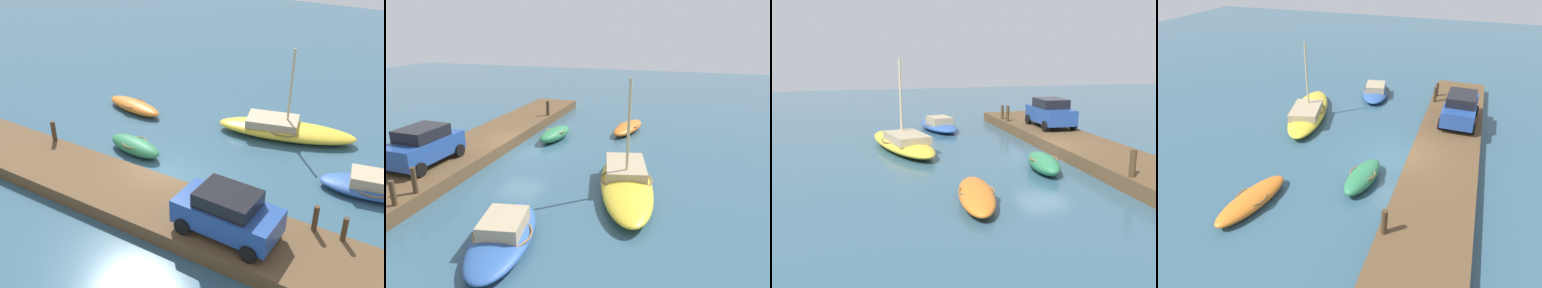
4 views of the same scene
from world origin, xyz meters
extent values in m
plane|color=#33566B|center=(0.00, 0.00, 0.00)|extent=(84.00, 84.00, 0.00)
cube|color=brown|center=(0.00, -2.21, 0.32)|extent=(23.84, 3.45, 0.63)
ellipsoid|color=#2D569E|center=(8.59, 3.81, 0.29)|extent=(4.90, 2.76, 0.57)
torus|color=olive|center=(8.59, 3.81, 0.45)|extent=(2.31, 2.31, 0.07)
cube|color=tan|center=(8.43, 3.78, 0.72)|extent=(1.94, 1.65, 0.51)
ellipsoid|color=orange|center=(-5.76, 5.32, 0.31)|extent=(4.23, 1.98, 0.62)
torus|color=olive|center=(-5.76, 5.32, 0.48)|extent=(1.57, 1.57, 0.07)
ellipsoid|color=gold|center=(3.34, 6.90, 0.38)|extent=(7.68, 3.90, 0.75)
torus|color=olive|center=(3.34, 6.90, 0.58)|extent=(2.74, 2.74, 0.07)
cube|color=tan|center=(2.62, 6.72, 0.82)|extent=(3.05, 2.32, 0.44)
cylinder|color=#C6B284|center=(3.38, 6.91, 2.77)|extent=(0.12, 0.12, 4.34)
ellipsoid|color=#2D7A4C|center=(-2.57, 1.24, 0.39)|extent=(3.31, 1.59, 0.78)
torus|color=olive|center=(-2.57, 1.24, 0.61)|extent=(1.40, 1.40, 0.07)
cylinder|color=#47331E|center=(-6.13, -0.73, 1.16)|extent=(0.23, 0.23, 1.06)
cylinder|color=#47331E|center=(7.34, -0.73, 1.17)|extent=(0.21, 0.21, 1.07)
cylinder|color=#47331E|center=(8.41, -0.73, 1.12)|extent=(0.20, 0.20, 0.97)
cube|color=#234793|center=(4.63, -2.55, 1.41)|extent=(3.88, 1.94, 0.92)
cube|color=black|center=(4.63, -2.55, 2.15)|extent=(2.19, 1.68, 0.56)
cylinder|color=black|center=(5.99, -1.67, 0.95)|extent=(0.65, 0.24, 0.64)
cylinder|color=black|center=(5.94, -3.51, 0.95)|extent=(0.65, 0.24, 0.64)
cylinder|color=black|center=(3.31, -1.60, 0.95)|extent=(0.65, 0.24, 0.64)
cylinder|color=black|center=(3.26, -3.44, 0.95)|extent=(0.65, 0.24, 0.64)
camera|label=1|loc=(10.29, -14.32, 11.56)|focal=42.14mm
camera|label=2|loc=(17.32, 9.24, 6.86)|focal=32.97mm
camera|label=3|loc=(-19.47, 9.39, 5.32)|focal=39.63mm
camera|label=4|loc=(-15.89, -2.88, 10.11)|focal=33.09mm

